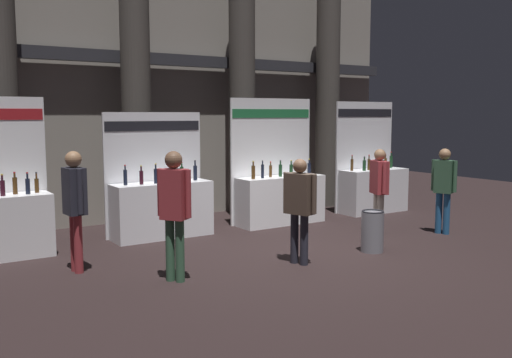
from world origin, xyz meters
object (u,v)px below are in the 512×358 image
trash_bin (372,231)px  visitor_2 (379,184)px  visitor_0 (444,185)px  exhibitor_booth_2 (279,194)px  visitor_1 (300,201)px  exhibitor_booth_1 (161,205)px  visitor_3 (75,200)px  exhibitor_booth_3 (372,185)px  visitor_4 (174,205)px

trash_bin → visitor_2: bearing=40.7°
visitor_0 → exhibitor_booth_2: bearing=-159.9°
exhibitor_booth_2 → visitor_1: 3.23m
exhibitor_booth_1 → visitor_3: (-1.98, -1.50, 0.44)m
visitor_1 → visitor_2: size_ratio=0.99×
visitor_1 → visitor_0: bearing=-103.0°
exhibitor_booth_3 → visitor_3: (-7.18, -1.31, 0.42)m
visitor_4 → exhibitor_booth_2: bearing=90.3°
exhibitor_booth_1 → exhibitor_booth_3: exhibitor_booth_3 is taller
visitor_1 → visitor_3: bearing=47.6°
visitor_3 → exhibitor_booth_2: bearing=-78.0°
visitor_0 → visitor_3: visitor_3 is taller
exhibitor_booth_2 → exhibitor_booth_3: bearing=-1.3°
visitor_2 → visitor_3: 5.53m
trash_bin → exhibitor_booth_3: bearing=45.3°
exhibitor_booth_1 → trash_bin: size_ratio=3.34×
exhibitor_booth_2 → visitor_2: exhibitor_booth_2 is taller
exhibitor_booth_3 → visitor_4: 6.69m
visitor_3 → exhibitor_booth_1: bearing=-57.5°
trash_bin → visitor_0: visitor_0 is taller
trash_bin → visitor_0: bearing=7.8°
exhibitor_booth_2 → visitor_4: exhibitor_booth_2 is taller
trash_bin → visitor_3: size_ratio=0.39×
visitor_4 → visitor_0: bearing=54.9°
exhibitor_booth_3 → trash_bin: size_ratio=3.70×
trash_bin → visitor_0: 2.24m
exhibitor_booth_2 → exhibitor_booth_3: 2.62m
visitor_4 → trash_bin: bearing=50.2°
visitor_2 → visitor_4: (-4.51, -0.65, 0.10)m
trash_bin → visitor_2: (1.07, 0.92, 0.62)m
exhibitor_booth_3 → visitor_0: (-0.62, -2.48, 0.32)m
visitor_0 → visitor_2: 1.24m
exhibitor_booth_2 → visitor_4: 4.42m
exhibitor_booth_1 → visitor_1: exhibitor_booth_1 is taller
visitor_3 → visitor_4: visitor_4 is taller
trash_bin → visitor_1: bearing=177.9°
exhibitor_booth_1 → visitor_2: size_ratio=1.42×
exhibitor_booth_1 → exhibitor_booth_3: bearing=-2.1°
exhibitor_booth_2 → trash_bin: 2.85m
exhibitor_booth_1 → visitor_1: (0.97, -2.91, 0.36)m
visitor_0 → visitor_1: bearing=-104.3°
trash_bin → visitor_2: 1.54m
exhibitor_booth_3 → visitor_4: size_ratio=1.43×
exhibitor_booth_2 → visitor_3: (-4.57, -1.36, 0.42)m
exhibitor_booth_3 → trash_bin: bearing=-134.7°
exhibitor_booth_1 → exhibitor_booth_2: size_ratio=0.89×
visitor_1 → visitor_2: (2.55, 0.86, -0.00)m
exhibitor_booth_3 → visitor_1: exhibitor_booth_3 is taller
exhibitor_booth_2 → trash_bin: (-0.13, -2.83, -0.28)m
exhibitor_booth_2 → visitor_4: (-3.58, -2.56, 0.43)m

